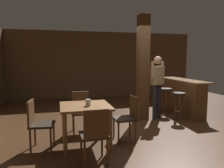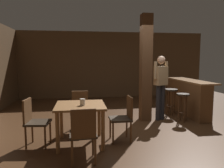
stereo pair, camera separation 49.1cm
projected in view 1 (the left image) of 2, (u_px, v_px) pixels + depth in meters
name	position (u px, v px, depth m)	size (l,w,h in m)	color
ground_plane	(141.00, 127.00, 5.25)	(10.80, 10.80, 0.00)	#422816
wall_back	(104.00, 65.00, 9.44)	(8.00, 0.10, 2.80)	brown
pillar	(143.00, 68.00, 5.86)	(0.28, 0.28, 2.80)	#4C301C
dining_table	(85.00, 112.00, 4.13)	(0.93, 0.93, 0.77)	brown
chair_north	(81.00, 109.00, 4.94)	(0.43, 0.43, 0.89)	#2D2319
chair_west	(38.00, 122.00, 3.95)	(0.47, 0.47, 0.89)	#2D2319
chair_east	(128.00, 116.00, 4.38)	(0.43, 0.43, 0.89)	#2D2319
chair_south	(95.00, 133.00, 3.34)	(0.44, 0.44, 0.89)	#2D2319
napkin_cup	(88.00, 103.00, 4.04)	(0.10, 0.10, 0.12)	beige
standing_person	(157.00, 83.00, 5.95)	(0.46, 0.31, 1.72)	tan
bar_counter	(180.00, 95.00, 6.79)	(0.56, 2.16, 1.01)	brown
bar_stool_near	(179.00, 100.00, 5.87)	(0.32, 0.32, 0.74)	#2D2319
bar_stool_mid	(166.00, 94.00, 6.58)	(0.37, 0.37, 0.77)	#2D2319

